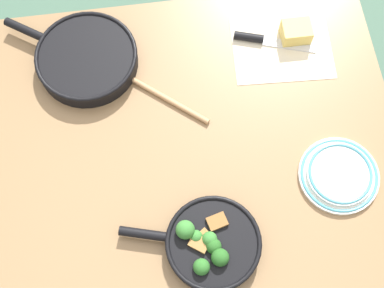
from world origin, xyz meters
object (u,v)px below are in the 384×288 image
(skillet_eggs, at_px, (86,59))
(grater_knife, at_px, (263,40))
(wooden_spoon, at_px, (136,82))
(dinner_plate_stack, at_px, (339,175))
(cheese_block, at_px, (296,32))
(skillet_broccoli, at_px, (210,243))

(skillet_eggs, relative_size, grater_knife, 1.57)
(skillet_eggs, bearing_deg, grater_knife, -145.37)
(skillet_eggs, xyz_separation_m, grater_knife, (-0.50, -0.01, -0.02))
(skillet_eggs, height_order, grater_knife, skillet_eggs)
(wooden_spoon, xyz_separation_m, dinner_plate_stack, (-0.50, 0.34, 0.01))
(wooden_spoon, distance_m, dinner_plate_stack, 0.60)
(grater_knife, height_order, dinner_plate_stack, dinner_plate_stack)
(cheese_block, distance_m, dinner_plate_stack, 0.43)
(skillet_broccoli, height_order, grater_knife, skillet_broccoli)
(skillet_broccoli, xyz_separation_m, wooden_spoon, (0.14, -0.48, -0.02))
(grater_knife, bearing_deg, skillet_broccoli, -95.24)
(skillet_broccoli, distance_m, grater_knife, 0.61)
(wooden_spoon, height_order, grater_knife, grater_knife)
(skillet_eggs, relative_size, dinner_plate_stack, 1.76)
(grater_knife, height_order, cheese_block, cheese_block)
(skillet_eggs, height_order, wooden_spoon, skillet_eggs)
(dinner_plate_stack, bearing_deg, skillet_broccoli, 20.64)
(cheese_block, relative_size, dinner_plate_stack, 0.39)
(skillet_broccoli, bearing_deg, grater_knife, -97.18)
(skillet_broccoli, xyz_separation_m, dinner_plate_stack, (-0.36, -0.13, -0.01))
(skillet_broccoli, height_order, skillet_eggs, skillet_broccoli)
(skillet_broccoli, bearing_deg, skillet_eggs, -48.73)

